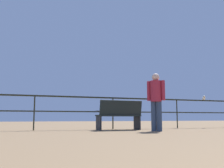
% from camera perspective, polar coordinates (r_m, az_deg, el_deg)
% --- Properties ---
extents(pier_railing, '(21.38, 0.05, 1.12)m').
position_cam_1_polar(pier_railing, '(9.09, 0.20, -4.73)').
color(pier_railing, black).
rests_on(pier_railing, ground_plane).
extents(bench_near_left, '(1.47, 0.70, 0.95)m').
position_cam_1_polar(bench_near_left, '(8.40, 1.68, -6.66)').
color(bench_near_left, black).
rests_on(bench_near_left, ground_plane).
extents(person_by_bench, '(0.41, 0.43, 1.71)m').
position_cam_1_polar(person_by_bench, '(7.73, 9.78, -3.03)').
color(person_by_bench, '#2D3D58').
rests_on(person_by_bench, ground_plane).
extents(seagull_on_rail, '(0.23, 0.34, 0.17)m').
position_cam_1_polar(seagull_on_rail, '(11.14, 19.75, -2.97)').
color(seagull_on_rail, silver).
rests_on(seagull_on_rail, pier_railing).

